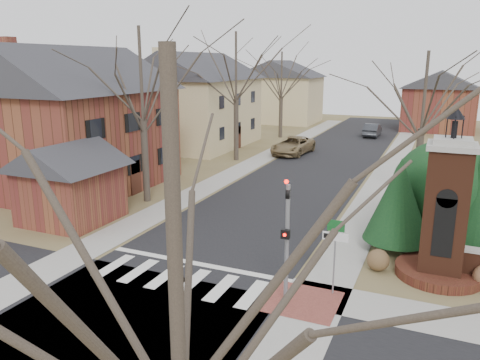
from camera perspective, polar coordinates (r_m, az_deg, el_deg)
The scene contains 26 objects.
ground at distance 17.60m, azimuth -8.88°, elevation -12.92°, with size 120.00×120.00×0.00m, color brown.
main_street at distance 37.03m, azimuth 9.49°, elevation 1.58°, with size 8.00×70.00×0.01m, color black.
cross_street at distance 15.49m, azimuth -15.06°, elevation -17.30°, with size 120.00×8.00×0.01m, color black.
crosswalk_zone at distance 18.20m, azimuth -7.52°, elevation -11.88°, with size 8.00×2.20×0.02m, color silver.
stop_bar at distance 19.37m, azimuth -5.22°, elevation -10.14°, with size 8.00×0.35×0.02m, color silver.
sidewalk_right_main at distance 36.18m, azimuth 17.49°, elevation 0.82°, with size 2.00×60.00×0.02m, color gray.
sidewalk_left at distance 38.57m, azimuth 1.98°, elevation 2.28°, with size 2.00×60.00×0.02m, color gray.
curb_apron at distance 16.66m, azimuth 7.67°, elevation -14.49°, with size 2.40×2.40×0.02m, color brown.
traffic_signal_pole at distance 15.34m, azimuth 5.74°, elevation -6.44°, with size 0.28×0.41×4.50m.
sign_post at distance 16.55m, azimuth 11.51°, elevation -7.45°, with size 0.90×0.07×2.75m.
brick_gate_monument at distance 19.04m, azimuth 23.60°, elevation -4.79°, with size 3.20×3.20×6.47m.
house_brick_left at distance 31.81m, azimuth -19.64°, elevation 7.41°, with size 9.80×11.80×9.42m.
house_stucco_left at distance 45.93m, azimuth -5.45°, elevation 9.92°, with size 9.80×12.80×9.28m.
garage_left at distance 25.21m, azimuth -20.12°, elevation 0.17°, with size 4.80×4.80×4.29m.
house_distant_left at distance 64.61m, azimuth 4.91°, elevation 10.85°, with size 10.80×8.80×8.53m.
house_distant_right at distance 61.28m, azimuth 23.13°, elevation 9.04°, with size 8.80×8.80×7.30m.
evergreen_near at distance 20.96m, azimuth 18.78°, elevation -2.28°, with size 2.80×2.80×4.10m.
evergreen_mass at distance 23.31m, azimuth 23.75°, elevation -0.86°, with size 4.80×4.80×4.80m, color black.
bare_tree_0 at distance 27.07m, azimuth -12.03°, elevation 13.31°, with size 8.05×8.05×11.15m.
bare_tree_1 at distance 38.43m, azimuth -0.49°, elevation 14.29°, with size 8.40×8.40×11.64m.
bare_tree_2 at distance 50.76m, azimuth 5.10°, elevation 13.08°, with size 7.35×7.35×10.19m.
bare_tree_3 at distance 29.18m, azimuth 21.69°, elevation 10.70°, with size 7.00×7.00×9.70m.
bare_tree_4 at distance 5.14m, azimuth -8.13°, elevation -4.32°, with size 6.65×6.65×9.21m.
pickup_truck at distance 41.88m, azimuth 6.48°, elevation 4.20°, with size 2.54×5.50×1.53m, color olive.
distant_car at distance 53.66m, azimuth 15.83°, elevation 5.89°, with size 1.52×4.35×1.43m, color #32353A.
dry_shrub_left at distance 19.35m, azimuth 16.49°, elevation -9.34°, with size 0.87×0.87×0.87m, color brown.
Camera 1 is at (8.58, -13.13, 7.97)m, focal length 35.00 mm.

